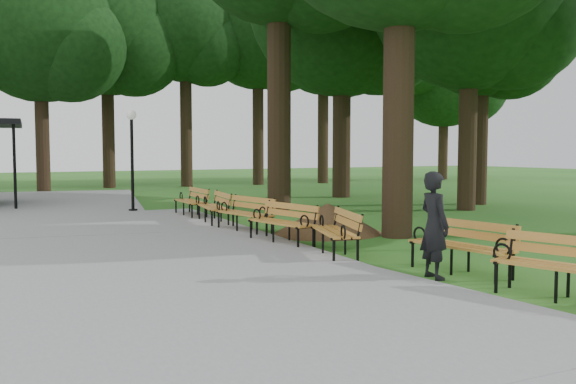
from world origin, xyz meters
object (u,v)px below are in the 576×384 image
bench_2 (460,247)px  bench_7 (191,202)px  bench_6 (213,207)px  bench_3 (334,232)px  bench_5 (244,214)px  lawn_tree_5 (482,28)px  lamp_post (132,139)px  dirt_mound (328,219)px  bench_1 (563,268)px  bench_4 (281,223)px  lawn_tree_4 (342,2)px  person (434,225)px

bench_2 → bench_7: size_ratio=1.00×
bench_6 → bench_7: size_ratio=1.00×
bench_3 → bench_5: 3.81m
bench_6 → lawn_tree_5: (10.72, 1.00, 5.96)m
lamp_post → dirt_mound: 8.08m
bench_1 → bench_4: size_ratio=1.00×
lawn_tree_4 → bench_4: bearing=-128.0°
dirt_mound → bench_4: bearing=-154.7°
dirt_mound → bench_4: 1.80m
bench_1 → bench_7: 12.19m
bench_7 → lawn_tree_4: (8.03, 4.22, 7.69)m
bench_2 → bench_4: 4.34m
bench_7 → person: bearing=3.8°
bench_3 → bench_7: same height
bench_2 → bench_4: bearing=-173.7°
bench_1 → bench_6: same height
bench_1 → bench_2: bearing=160.4°
bench_4 → bench_7: (-0.07, 5.99, 0.00)m
person → dirt_mound: (1.12, 5.06, -0.47)m
person → bench_5: (-0.51, 6.32, -0.40)m
lawn_tree_4 → bench_5: bearing=-134.2°
bench_1 → lamp_post: bearing=171.3°
lawn_tree_4 → lawn_tree_5: 6.12m
bench_6 → lawn_tree_4: (8.05, 6.23, 7.69)m
person → bench_3: (-0.27, 2.52, -0.40)m
person → bench_6: bearing=10.3°
bench_1 → lawn_tree_5: lawn_tree_5 is taller
dirt_mound → lawn_tree_4: lawn_tree_4 is taller
person → dirt_mound: person is taller
dirt_mound → lawn_tree_5: bearing=25.0°
dirt_mound → lawn_tree_4: bearing=56.1°
dirt_mound → bench_7: size_ratio=1.21×
bench_4 → bench_6: (-0.09, 3.98, 0.00)m
bench_4 → bench_6: size_ratio=1.00×
bench_2 → bench_3: size_ratio=1.00×
dirt_mound → person: bearing=-102.4°
dirt_mound → lawn_tree_5: 11.63m
bench_2 → bench_1: bearing=-10.3°
lawn_tree_5 → bench_5: bearing=-164.5°
bench_1 → bench_4: bearing=171.8°
person → bench_1: bearing=-155.8°
person → bench_2: (0.64, 0.10, -0.40)m
person → lawn_tree_5: size_ratio=0.19×
person → dirt_mound: bearing=-6.3°
bench_1 → bench_6: 10.19m
bench_1 → bench_7: bearing=167.0°
dirt_mound → bench_7: bearing=108.0°
dirt_mound → bench_1: size_ratio=1.21×
bench_1 → bench_3: same height
bench_1 → bench_7: same height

